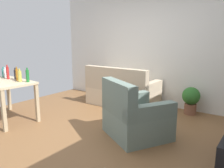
# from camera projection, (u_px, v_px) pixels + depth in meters

# --- Properties ---
(ground_plane) EXTENTS (5.20, 4.40, 0.02)m
(ground_plane) POSITION_uv_depth(u_px,v_px,m) (90.00, 132.00, 3.81)
(ground_plane) COLOR brown
(wall_rear) EXTENTS (5.20, 0.10, 2.70)m
(wall_rear) POSITION_uv_depth(u_px,v_px,m) (151.00, 47.00, 5.29)
(wall_rear) COLOR silver
(wall_rear) RESTS_ON ground_plane
(couch) EXTENTS (1.60, 0.84, 0.92)m
(couch) POSITION_uv_depth(u_px,v_px,m) (121.00, 92.00, 5.25)
(couch) COLOR beige
(couch) RESTS_ON ground_plane
(desk) EXTENTS (1.25, 0.79, 0.76)m
(desk) POSITION_uv_depth(u_px,v_px,m) (5.00, 87.00, 4.26)
(desk) COLOR #C6B28E
(desk) RESTS_ON ground_plane
(potted_plant) EXTENTS (0.36, 0.36, 0.57)m
(potted_plant) POSITION_uv_depth(u_px,v_px,m) (191.00, 99.00, 4.63)
(potted_plant) COLOR brown
(potted_plant) RESTS_ON ground_plane
(armchair) EXTENTS (1.20, 1.18, 0.92)m
(armchair) POSITION_uv_depth(u_px,v_px,m) (134.00, 117.00, 3.57)
(armchair) COLOR slate
(armchair) RESTS_ON ground_plane
(bottle_tall) EXTENTS (0.06, 0.06, 0.21)m
(bottle_tall) POSITION_uv_depth(u_px,v_px,m) (4.00, 73.00, 4.64)
(bottle_tall) COLOR teal
(bottle_tall) RESTS_ON desk
(bottle_clear) EXTENTS (0.07, 0.07, 0.22)m
(bottle_clear) POSITION_uv_depth(u_px,v_px,m) (5.00, 73.00, 4.55)
(bottle_clear) COLOR silver
(bottle_clear) RESTS_ON desk
(bottle_red) EXTENTS (0.05, 0.05, 0.28)m
(bottle_red) POSITION_uv_depth(u_px,v_px,m) (8.00, 73.00, 4.41)
(bottle_red) COLOR #AD2323
(bottle_red) RESTS_ON desk
(bottle_dark) EXTENTS (0.05, 0.05, 0.23)m
(bottle_dark) POSITION_uv_depth(u_px,v_px,m) (15.00, 74.00, 4.39)
(bottle_dark) COLOR black
(bottle_dark) RESTS_ON desk
(bottle_amber) EXTENTS (0.05, 0.05, 0.26)m
(bottle_amber) POSITION_uv_depth(u_px,v_px,m) (17.00, 74.00, 4.26)
(bottle_amber) COLOR #9E6019
(bottle_amber) RESTS_ON desk
(bottle_squat) EXTENTS (0.07, 0.07, 0.24)m
(bottle_squat) POSITION_uv_depth(u_px,v_px,m) (20.00, 76.00, 4.14)
(bottle_squat) COLOR #BCB24C
(bottle_squat) RESTS_ON desk
(bottle_green) EXTENTS (0.06, 0.06, 0.27)m
(bottle_green) POSITION_uv_depth(u_px,v_px,m) (27.00, 76.00, 4.10)
(bottle_green) COLOR #1E722D
(bottle_green) RESTS_ON desk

